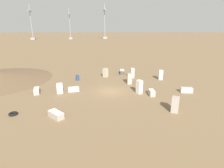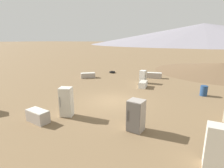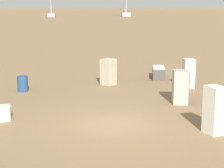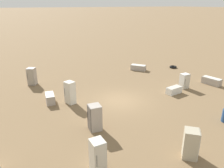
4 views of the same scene
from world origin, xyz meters
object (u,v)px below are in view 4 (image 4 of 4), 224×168
object	(u,v)px
discarded_fridge_10	(212,81)
scrap_tire	(173,67)
discarded_fridge_4	(95,118)
discarded_fridge_12	(70,93)
discarded_fridge_3	(138,68)
discarded_fridge_9	(184,81)
discarded_fridge_11	(32,76)
discarded_fridge_0	(174,90)
discarded_fridge_5	(98,157)
discarded_fridge_8	(50,98)
discarded_fridge_7	(191,144)

from	to	relation	value
discarded_fridge_10	scrap_tire	size ratio (longest dim) A/B	2.17
discarded_fridge_4	discarded_fridge_12	distance (m)	4.49
discarded_fridge_3	discarded_fridge_4	size ratio (longest dim) A/B	1.12
discarded_fridge_9	discarded_fridge_10	xyz separation A→B (m)	(0.60, 3.16, -0.36)
discarded_fridge_11	discarded_fridge_12	size ratio (longest dim) A/B	0.92
discarded_fridge_0	discarded_fridge_5	world-z (taller)	discarded_fridge_5
discarded_fridge_0	discarded_fridge_5	xyz separation A→B (m)	(5.48, -10.20, 0.56)
discarded_fridge_0	discarded_fridge_8	distance (m)	10.78
discarded_fridge_0	discarded_fridge_11	xyz separation A→B (m)	(-8.56, -10.66, 0.55)
discarded_fridge_7	discarded_fridge_8	world-z (taller)	discarded_fridge_7
discarded_fridge_9	discarded_fridge_12	world-z (taller)	discarded_fridge_12
discarded_fridge_11	discarded_fridge_4	bearing A→B (deg)	134.03
discarded_fridge_8	discarded_fridge_9	size ratio (longest dim) A/B	1.05
discarded_fridge_10	discarded_fridge_11	distance (m)	17.84
discarded_fridge_12	scrap_tire	xyz separation A→B (m)	(-3.69, 14.70, -0.81)
discarded_fridge_5	discarded_fridge_9	distance (m)	13.39
discarded_fridge_10	discarded_fridge_8	bearing A→B (deg)	-22.57
discarded_fridge_5	discarded_fridge_10	bearing A→B (deg)	-159.38
discarded_fridge_10	discarded_fridge_12	size ratio (longest dim) A/B	1.04
discarded_fridge_3	discarded_fridge_10	distance (m)	8.39
discarded_fridge_5	discarded_fridge_10	world-z (taller)	discarded_fridge_5
discarded_fridge_3	discarded_fridge_7	bearing A→B (deg)	25.90
discarded_fridge_7	discarded_fridge_10	world-z (taller)	discarded_fridge_7
discarded_fridge_0	discarded_fridge_9	xyz separation A→B (m)	(-0.51, 1.77, 0.40)
discarded_fridge_3	discarded_fridge_11	xyz separation A→B (m)	(-0.99, -12.17, 0.53)
scrap_tire	discarded_fridge_11	bearing A→B (deg)	-98.09
discarded_fridge_0	discarded_fridge_10	size ratio (longest dim) A/B	0.79
discarded_fridge_12	discarded_fridge_10	bearing A→B (deg)	-119.11
discarded_fridge_0	discarded_fridge_5	size ratio (longest dim) A/B	0.88
discarded_fridge_0	discarded_fridge_7	distance (m)	8.82
discarded_fridge_9	discarded_fridge_11	xyz separation A→B (m)	(-8.04, -12.43, 0.14)
discarded_fridge_0	scrap_tire	xyz separation A→B (m)	(-6.20, 5.89, -0.18)
discarded_fridge_8	discarded_fridge_11	world-z (taller)	discarded_fridge_11
discarded_fridge_4	discarded_fridge_3	bearing A→B (deg)	-39.60
discarded_fridge_3	discarded_fridge_11	distance (m)	12.22
discarded_fridge_7	scrap_tire	size ratio (longest dim) A/B	1.81
discarded_fridge_5	discarded_fridge_11	bearing A→B (deg)	-87.07
discarded_fridge_7	discarded_fridge_11	xyz separation A→B (m)	(-15.40, -5.11, 0.05)
discarded_fridge_4	discarded_fridge_0	bearing A→B (deg)	-69.82
discarded_fridge_3	discarded_fridge_4	bearing A→B (deg)	4.97
discarded_fridge_3	discarded_fridge_8	bearing A→B (deg)	-18.82
discarded_fridge_9	discarded_fridge_10	distance (m)	3.24
discarded_fridge_4	discarded_fridge_7	size ratio (longest dim) A/B	1.05
discarded_fridge_4	discarded_fridge_8	size ratio (longest dim) A/B	1.13
discarded_fridge_0	discarded_fridge_5	bearing A→B (deg)	-67.55
discarded_fridge_9	discarded_fridge_11	size ratio (longest dim) A/B	0.83
discarded_fridge_10	discarded_fridge_11	xyz separation A→B (m)	(-8.65, -15.60, 0.51)
discarded_fridge_5	discarded_fridge_12	size ratio (longest dim) A/B	0.94
discarded_fridge_4	discarded_fridge_10	distance (m)	13.81
discarded_fridge_4	discarded_fridge_8	xyz separation A→B (m)	(-5.47, -1.46, -0.48)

